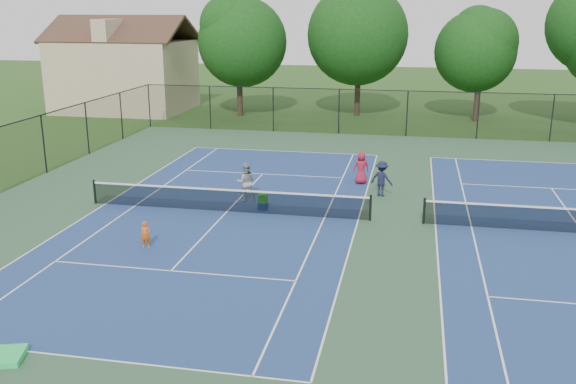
% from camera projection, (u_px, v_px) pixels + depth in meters
% --- Properties ---
extents(ground, '(140.00, 140.00, 0.00)m').
position_uv_depth(ground, '(396.00, 222.00, 25.49)').
color(ground, '#234716').
rests_on(ground, ground).
extents(court_pad, '(36.00, 36.00, 0.01)m').
position_uv_depth(court_pad, '(396.00, 222.00, 25.48)').
color(court_pad, '#315737').
rests_on(court_pad, ground).
extents(tennis_court_left, '(12.00, 23.83, 1.07)m').
position_uv_depth(tennis_court_left, '(227.00, 209.00, 26.77)').
color(tennis_court_left, navy).
rests_on(tennis_court_left, ground).
extents(perimeter_fence, '(36.08, 36.08, 3.02)m').
position_uv_depth(perimeter_fence, '(398.00, 183.00, 25.04)').
color(perimeter_fence, black).
rests_on(perimeter_fence, ground).
extents(tree_back_a, '(6.80, 6.80, 9.15)m').
position_uv_depth(tree_back_a, '(239.00, 37.00, 48.86)').
color(tree_back_a, '#2D2116').
rests_on(tree_back_a, ground).
extents(tree_back_b, '(7.60, 7.60, 10.03)m').
position_uv_depth(tree_back_b, '(359.00, 29.00, 48.90)').
color(tree_back_b, '#2D2116').
rests_on(tree_back_b, ground).
extents(tree_back_c, '(6.00, 6.00, 8.40)m').
position_uv_depth(tree_back_c, '(481.00, 46.00, 46.59)').
color(tree_back_c, '#2D2116').
rests_on(tree_back_c, ground).
extents(clapboard_house, '(10.80, 8.10, 7.65)m').
position_uv_depth(clapboard_house, '(125.00, 72.00, 52.48)').
color(clapboard_house, tan).
rests_on(clapboard_house, ground).
extents(child_player, '(0.40, 0.31, 0.97)m').
position_uv_depth(child_player, '(146.00, 235.00, 22.66)').
color(child_player, '#F75C10').
rests_on(child_player, ground).
extents(instructor, '(1.00, 0.87, 1.74)m').
position_uv_depth(instructor, '(246.00, 182.00, 28.02)').
color(instructor, '#98979A').
rests_on(instructor, ground).
extents(bystander_b, '(1.19, 0.94, 1.61)m').
position_uv_depth(bystander_b, '(382.00, 179.00, 28.81)').
color(bystander_b, '#171A34').
rests_on(bystander_b, ground).
extents(bystander_c, '(0.87, 0.69, 1.56)m').
position_uv_depth(bystander_c, '(361.00, 168.00, 30.87)').
color(bystander_c, maroon).
rests_on(bystander_c, ground).
extents(ball_crate, '(0.43, 0.38, 0.32)m').
position_uv_depth(ball_crate, '(263.00, 206.00, 26.99)').
color(ball_crate, navy).
rests_on(ball_crate, ground).
extents(ball_hopper, '(0.42, 0.38, 0.41)m').
position_uv_depth(ball_hopper, '(263.00, 198.00, 26.89)').
color(ball_hopper, green).
rests_on(ball_hopper, ball_crate).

